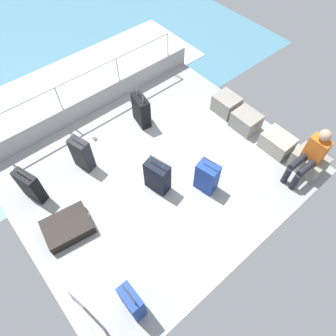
{
  "coord_description": "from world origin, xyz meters",
  "views": [
    {
      "loc": [
        2.62,
        -1.99,
        4.75
      ],
      "look_at": [
        0.2,
        0.07,
        0.25
      ],
      "focal_mm": 32.49,
      "sensor_mm": 36.0,
      "label": 1
    }
  ],
  "objects_px": {
    "suitcase_5": "(30,186)",
    "paper_cup": "(94,137)",
    "passenger_seated": "(311,155)",
    "cargo_crate_2": "(277,143)",
    "suitcase_0": "(82,154)",
    "cargo_crate_3": "(309,162)",
    "suitcase_4": "(68,227)",
    "cargo_crate_1": "(246,121)",
    "suitcase_3": "(132,302)",
    "suitcase_2": "(141,111)",
    "suitcase_1": "(207,177)",
    "cargo_crate_0": "(226,104)",
    "suitcase_6": "(157,176)"
  },
  "relations": [
    {
      "from": "cargo_crate_2",
      "to": "passenger_seated",
      "type": "xyz_separation_m",
      "value": [
        0.69,
        -0.14,
        0.4
      ]
    },
    {
      "from": "suitcase_0",
      "to": "cargo_crate_1",
      "type": "bearing_deg",
      "value": 66.82
    },
    {
      "from": "cargo_crate_2",
      "to": "passenger_seated",
      "type": "relative_size",
      "value": 0.57
    },
    {
      "from": "cargo_crate_3",
      "to": "suitcase_3",
      "type": "height_order",
      "value": "suitcase_3"
    },
    {
      "from": "cargo_crate_2",
      "to": "suitcase_0",
      "type": "bearing_deg",
      "value": -124.06
    },
    {
      "from": "cargo_crate_3",
      "to": "suitcase_4",
      "type": "distance_m",
      "value": 4.45
    },
    {
      "from": "cargo_crate_0",
      "to": "passenger_seated",
      "type": "relative_size",
      "value": 0.5
    },
    {
      "from": "cargo_crate_0",
      "to": "suitcase_4",
      "type": "xyz_separation_m",
      "value": [
        0.26,
        -4.04,
        -0.09
      ]
    },
    {
      "from": "passenger_seated",
      "to": "suitcase_2",
      "type": "height_order",
      "value": "passenger_seated"
    },
    {
      "from": "cargo_crate_3",
      "to": "suitcase_5",
      "type": "relative_size",
      "value": 0.82
    },
    {
      "from": "cargo_crate_2",
      "to": "suitcase_2",
      "type": "xyz_separation_m",
      "value": [
        -2.3,
        -1.58,
        0.16
      ]
    },
    {
      "from": "cargo_crate_3",
      "to": "suitcase_4",
      "type": "xyz_separation_m",
      "value": [
        -1.81,
        -4.07,
        -0.09
      ]
    },
    {
      "from": "suitcase_5",
      "to": "paper_cup",
      "type": "relative_size",
      "value": 7.62
    },
    {
      "from": "passenger_seated",
      "to": "suitcase_2",
      "type": "xyz_separation_m",
      "value": [
        -2.99,
        -1.44,
        -0.24
      ]
    },
    {
      "from": "cargo_crate_0",
      "to": "suitcase_1",
      "type": "bearing_deg",
      "value": -56.78
    },
    {
      "from": "cargo_crate_3",
      "to": "paper_cup",
      "type": "distance_m",
      "value": 4.2
    },
    {
      "from": "suitcase_4",
      "to": "paper_cup",
      "type": "xyz_separation_m",
      "value": [
        -1.43,
        1.4,
        -0.05
      ]
    },
    {
      "from": "passenger_seated",
      "to": "cargo_crate_0",
      "type": "bearing_deg",
      "value": 175.63
    },
    {
      "from": "paper_cup",
      "to": "suitcase_5",
      "type": "bearing_deg",
      "value": -72.69
    },
    {
      "from": "cargo_crate_2",
      "to": "suitcase_0",
      "type": "relative_size",
      "value": 0.71
    },
    {
      "from": "suitcase_5",
      "to": "suitcase_6",
      "type": "height_order",
      "value": "suitcase_6"
    },
    {
      "from": "passenger_seated",
      "to": "paper_cup",
      "type": "height_order",
      "value": "passenger_seated"
    },
    {
      "from": "cargo_crate_3",
      "to": "suitcase_1",
      "type": "xyz_separation_m",
      "value": [
        -0.95,
        -1.74,
        0.12
      ]
    },
    {
      "from": "cargo_crate_1",
      "to": "suitcase_3",
      "type": "xyz_separation_m",
      "value": [
        1.33,
        -3.89,
        0.17
      ]
    },
    {
      "from": "cargo_crate_0",
      "to": "cargo_crate_2",
      "type": "distance_m",
      "value": 1.38
    },
    {
      "from": "cargo_crate_1",
      "to": "suitcase_5",
      "type": "relative_size",
      "value": 0.74
    },
    {
      "from": "suitcase_5",
      "to": "paper_cup",
      "type": "height_order",
      "value": "suitcase_5"
    },
    {
      "from": "cargo_crate_1",
      "to": "suitcase_0",
      "type": "height_order",
      "value": "suitcase_0"
    },
    {
      "from": "cargo_crate_1",
      "to": "cargo_crate_3",
      "type": "xyz_separation_m",
      "value": [
        1.47,
        0.07,
        0.01
      ]
    },
    {
      "from": "cargo_crate_3",
      "to": "suitcase_0",
      "type": "bearing_deg",
      "value": -131.52
    },
    {
      "from": "cargo_crate_3",
      "to": "suitcase_2",
      "type": "distance_m",
      "value": 3.4
    },
    {
      "from": "suitcase_6",
      "to": "passenger_seated",
      "type": "bearing_deg",
      "value": 55.71
    },
    {
      "from": "suitcase_6",
      "to": "suitcase_2",
      "type": "bearing_deg",
      "value": 152.25
    },
    {
      "from": "cargo_crate_0",
      "to": "suitcase_5",
      "type": "xyz_separation_m",
      "value": [
        -0.71,
        -4.15,
        0.13
      ]
    },
    {
      "from": "cargo_crate_1",
      "to": "cargo_crate_3",
      "type": "bearing_deg",
      "value": 2.76
    },
    {
      "from": "cargo_crate_3",
      "to": "suitcase_1",
      "type": "distance_m",
      "value": 1.98
    },
    {
      "from": "suitcase_4",
      "to": "passenger_seated",
      "type": "bearing_deg",
      "value": 64.97
    },
    {
      "from": "passenger_seated",
      "to": "cargo_crate_1",
      "type": "bearing_deg",
      "value": 175.64
    },
    {
      "from": "suitcase_0",
      "to": "suitcase_3",
      "type": "relative_size",
      "value": 1.05
    },
    {
      "from": "cargo_crate_0",
      "to": "suitcase_3",
      "type": "bearing_deg",
      "value": -63.84
    },
    {
      "from": "suitcase_4",
      "to": "suitcase_5",
      "type": "bearing_deg",
      "value": -173.36
    },
    {
      "from": "suitcase_5",
      "to": "passenger_seated",
      "type": "bearing_deg",
      "value": 55.22
    },
    {
      "from": "cargo_crate_1",
      "to": "suitcase_5",
      "type": "xyz_separation_m",
      "value": [
        -1.31,
        -4.11,
        0.14
      ]
    },
    {
      "from": "suitcase_0",
      "to": "suitcase_5",
      "type": "distance_m",
      "value": 1.03
    },
    {
      "from": "suitcase_6",
      "to": "cargo_crate_3",
      "type": "bearing_deg",
      "value": 57.8
    },
    {
      "from": "cargo_crate_2",
      "to": "cargo_crate_3",
      "type": "bearing_deg",
      "value": 3.36
    },
    {
      "from": "cargo_crate_1",
      "to": "suitcase_1",
      "type": "height_order",
      "value": "suitcase_1"
    },
    {
      "from": "cargo_crate_0",
      "to": "suitcase_5",
      "type": "distance_m",
      "value": 4.22
    },
    {
      "from": "cargo_crate_0",
      "to": "paper_cup",
      "type": "distance_m",
      "value": 2.89
    },
    {
      "from": "passenger_seated",
      "to": "suitcase_3",
      "type": "height_order",
      "value": "passenger_seated"
    }
  ]
}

